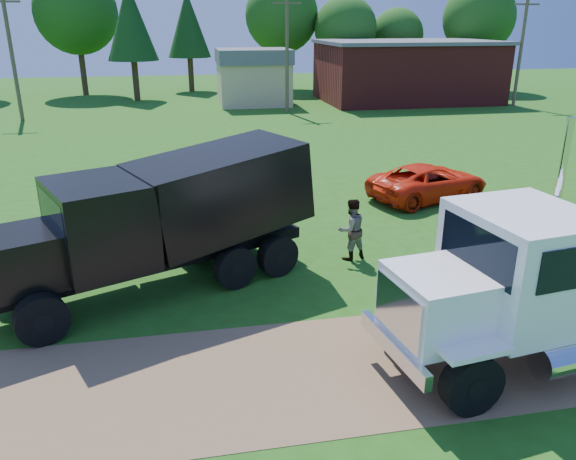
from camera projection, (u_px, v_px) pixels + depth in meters
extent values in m
plane|color=#245412|center=(318.00, 371.00, 11.92)|extent=(140.00, 140.00, 0.00)
cube|color=brown|center=(318.00, 371.00, 11.92)|extent=(120.00, 4.20, 0.01)
cube|color=black|center=(563.00, 314.00, 12.43)|extent=(8.44, 2.23, 0.33)
cylinder|color=black|center=(471.00, 384.00, 10.49)|extent=(1.27, 0.56, 1.23)
cylinder|color=black|center=(471.00, 384.00, 10.49)|extent=(0.48, 0.47, 0.43)
cylinder|color=black|center=(406.00, 323.00, 12.60)|extent=(1.27, 0.56, 1.23)
cylinder|color=black|center=(406.00, 323.00, 12.60)|extent=(0.48, 0.47, 0.43)
cube|color=white|center=(443.00, 302.00, 11.17)|extent=(2.26, 2.16, 1.34)
cube|color=silver|center=(399.00, 312.00, 10.89)|extent=(0.32, 1.67, 1.12)
cube|color=silver|center=(393.00, 348.00, 11.14)|extent=(0.53, 2.56, 0.33)
cube|color=white|center=(521.00, 264.00, 11.52)|extent=(2.70, 2.98, 2.34)
cube|color=black|center=(477.00, 249.00, 10.99)|extent=(0.37, 2.22, 0.95)
cube|color=black|center=(482.00, 221.00, 12.54)|extent=(1.66, 0.28, 0.84)
cube|color=white|center=(476.00, 351.00, 10.23)|extent=(1.40, 0.69, 0.11)
cube|color=white|center=(409.00, 294.00, 12.35)|extent=(1.40, 0.69, 0.11)
cylinder|color=silver|center=(571.00, 357.00, 11.03)|extent=(1.64, 0.88, 0.67)
cylinder|color=silver|center=(551.00, 234.00, 12.35)|extent=(0.18, 0.18, 5.13)
cube|color=black|center=(158.00, 259.00, 15.31)|extent=(8.47, 4.58, 0.33)
cylinder|color=black|center=(42.00, 320.00, 12.76)|extent=(1.26, 0.84, 1.21)
cylinder|color=black|center=(42.00, 320.00, 12.76)|extent=(0.55, 0.54, 0.42)
cylinder|color=black|center=(21.00, 283.00, 14.53)|extent=(1.26, 0.84, 1.21)
cylinder|color=black|center=(21.00, 283.00, 14.53)|extent=(0.55, 0.54, 0.42)
cylinder|color=black|center=(235.00, 267.00, 15.47)|extent=(1.26, 0.84, 1.21)
cylinder|color=black|center=(235.00, 267.00, 15.47)|extent=(0.55, 0.54, 0.42)
cylinder|color=black|center=(198.00, 242.00, 17.24)|extent=(1.26, 0.84, 1.21)
cylinder|color=black|center=(198.00, 242.00, 17.24)|extent=(0.55, 0.54, 0.42)
cylinder|color=black|center=(278.00, 256.00, 16.23)|extent=(1.26, 0.84, 1.21)
cylinder|color=black|center=(278.00, 256.00, 16.23)|extent=(0.55, 0.54, 0.42)
cylinder|color=black|center=(238.00, 232.00, 18.00)|extent=(1.26, 0.84, 1.21)
cylinder|color=black|center=(238.00, 232.00, 18.00)|extent=(0.55, 0.54, 0.42)
cube|color=black|center=(28.00, 258.00, 13.32)|extent=(2.57, 2.51, 1.32)
cube|color=black|center=(100.00, 224.00, 14.09)|extent=(3.08, 3.30, 2.20)
cube|color=black|center=(52.00, 213.00, 13.34)|extent=(0.94, 2.03, 0.88)
cube|color=black|center=(219.00, 191.00, 15.81)|extent=(5.47, 4.37, 2.67)
imported|color=red|center=(429.00, 182.00, 23.18)|extent=(5.75, 4.02, 1.46)
imported|color=#999999|center=(351.00, 229.00, 17.22)|extent=(1.11, 0.97, 1.94)
cube|color=maroon|center=(406.00, 73.00, 51.00)|extent=(15.00, 10.00, 5.00)
cube|color=#5D5D62|center=(408.00, 42.00, 50.07)|extent=(15.40, 10.40, 0.30)
cube|color=tan|center=(254.00, 84.00, 48.78)|extent=(6.00, 5.00, 3.60)
cube|color=#5D5D62|center=(253.00, 56.00, 47.97)|extent=(6.20, 5.40, 1.20)
cylinder|color=#483E28|center=(12.00, 57.00, 40.05)|extent=(0.28, 0.28, 9.00)
cube|color=#483E28|center=(3.00, 1.00, 38.75)|extent=(2.20, 0.14, 0.14)
cylinder|color=#483E28|center=(287.00, 54.00, 43.58)|extent=(0.28, 0.28, 9.00)
cube|color=#483E28|center=(287.00, 3.00, 42.28)|extent=(2.20, 0.14, 0.14)
cylinder|color=#483E28|center=(521.00, 52.00, 47.12)|extent=(0.28, 0.28, 9.00)
cube|color=#483E28|center=(527.00, 4.00, 45.82)|extent=(2.20, 0.14, 0.14)
cylinder|color=#342215|center=(83.00, 73.00, 55.27)|extent=(0.56, 0.56, 4.13)
sphere|color=#184E13|center=(76.00, 12.00, 53.31)|extent=(7.78, 7.78, 7.78)
cylinder|color=#342215|center=(191.00, 74.00, 58.26)|extent=(0.56, 0.56, 3.45)
cone|color=#0F3410|center=(188.00, 24.00, 56.55)|extent=(4.34, 4.34, 6.41)
cylinder|color=#342215|center=(282.00, 70.00, 59.87)|extent=(0.56, 0.56, 4.01)
sphere|color=#184E13|center=(282.00, 15.00, 57.96)|extent=(7.55, 7.55, 7.55)
cylinder|color=#342215|center=(344.00, 74.00, 58.48)|extent=(0.56, 0.56, 3.35)
sphere|color=#184E13|center=(345.00, 28.00, 56.88)|extent=(6.31, 6.31, 6.31)
cylinder|color=#342215|center=(473.00, 71.00, 59.24)|extent=(0.56, 0.56, 3.86)
sphere|color=#184E13|center=(479.00, 18.00, 57.40)|extent=(7.29, 7.29, 7.29)
cylinder|color=#342215|center=(136.00, 80.00, 51.62)|extent=(0.56, 0.56, 3.60)
cone|color=#0F3410|center=(130.00, 21.00, 49.83)|extent=(4.52, 4.52, 6.68)
cylinder|color=#342215|center=(394.00, 74.00, 60.88)|extent=(0.56, 0.56, 2.95)
sphere|color=#184E13|center=(397.00, 35.00, 59.47)|extent=(5.56, 5.56, 5.56)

